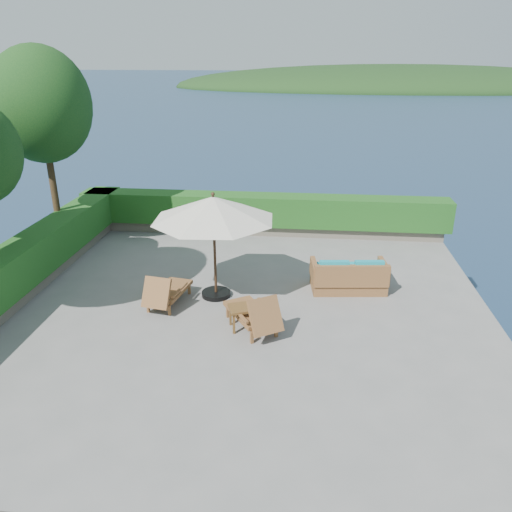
# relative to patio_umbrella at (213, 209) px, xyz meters

# --- Properties ---
(ground) EXTENTS (12.00, 12.00, 0.00)m
(ground) POSITION_rel_patio_umbrella_xyz_m (0.71, -0.70, -2.30)
(ground) COLOR gray
(ground) RESTS_ON ground
(foundation) EXTENTS (12.00, 12.00, 3.00)m
(foundation) POSITION_rel_patio_umbrella_xyz_m (0.71, -0.70, -3.85)
(foundation) COLOR #554D44
(foundation) RESTS_ON ocean
(ocean) EXTENTS (600.00, 600.00, 0.00)m
(ocean) POSITION_rel_patio_umbrella_xyz_m (0.71, -0.70, -5.30)
(ocean) COLOR #172649
(ocean) RESTS_ON ground
(offshore_island) EXTENTS (126.00, 57.60, 12.60)m
(offshore_island) POSITION_rel_patio_umbrella_xyz_m (25.71, 139.30, -5.30)
(offshore_island) COLOR black
(offshore_island) RESTS_ON ocean
(planter_wall_far) EXTENTS (12.00, 0.60, 0.36)m
(planter_wall_far) POSITION_rel_patio_umbrella_xyz_m (0.71, 4.90, -2.12)
(planter_wall_far) COLOR #6F6759
(planter_wall_far) RESTS_ON ground
(planter_wall_left) EXTENTS (0.60, 12.00, 0.36)m
(planter_wall_left) POSITION_rel_patio_umbrella_xyz_m (-4.89, -0.70, -2.12)
(planter_wall_left) COLOR #6F6759
(planter_wall_left) RESTS_ON ground
(hedge_far) EXTENTS (12.40, 0.90, 1.00)m
(hedge_far) POSITION_rel_patio_umbrella_xyz_m (0.71, 4.90, -1.45)
(hedge_far) COLOR #1E4714
(hedge_far) RESTS_ON planter_wall_far
(hedge_left) EXTENTS (0.90, 12.40, 1.00)m
(hedge_left) POSITION_rel_patio_umbrella_xyz_m (-4.89, -0.70, -1.45)
(hedge_left) COLOR #1E4714
(hedge_left) RESTS_ON planter_wall_left
(tree_far) EXTENTS (2.80, 2.80, 6.03)m
(tree_far) POSITION_rel_patio_umbrella_xyz_m (-5.29, 2.50, 2.11)
(tree_far) COLOR #44311A
(tree_far) RESTS_ON ground
(patio_umbrella) EXTENTS (3.85, 3.85, 2.72)m
(patio_umbrella) POSITION_rel_patio_umbrella_xyz_m (0.00, 0.00, 0.00)
(patio_umbrella) COLOR black
(patio_umbrella) RESTS_ON ground
(lounge_left) EXTENTS (0.92, 1.68, 0.92)m
(lounge_left) POSITION_rel_patio_umbrella_xyz_m (-1.10, -0.64, -1.91)
(lounge_left) COLOR brown
(lounge_left) RESTS_ON ground
(lounge_right) EXTENTS (1.51, 1.80, 0.98)m
(lounge_right) POSITION_rel_patio_umbrella_xyz_m (1.15, -1.58, -1.89)
(lounge_right) COLOR brown
(lounge_right) RESTS_ON ground
(side_table) EXTENTS (0.64, 0.64, 0.53)m
(side_table) POSITION_rel_patio_umbrella_xyz_m (0.84, -1.55, -1.86)
(side_table) COLOR brown
(side_table) RESTS_ON ground
(wicker_loveseat) EXTENTS (2.02, 1.18, 0.94)m
(wicker_loveseat) POSITION_rel_patio_umbrella_xyz_m (3.37, 0.68, -1.93)
(wicker_loveseat) COLOR brown
(wicker_loveseat) RESTS_ON ground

